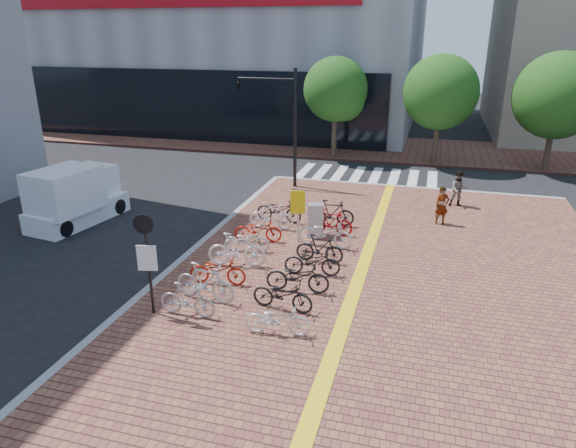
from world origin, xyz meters
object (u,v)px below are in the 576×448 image
(bike_4, at_px, (247,240))
(bike_1, at_px, (205,282))
(bike_3, at_px, (237,250))
(bike_9, at_px, (283,294))
(bike_11, at_px, (312,261))
(bike_13, at_px, (325,233))
(bike_5, at_px, (258,230))
(pedestrian_a, at_px, (442,206))
(notice_sign, at_px, (147,252))
(bike_8, at_px, (278,319))
(traffic_light_pole, at_px, (269,106))
(bike_2, at_px, (218,270))
(bike_15, at_px, (332,213))
(bike_12, at_px, (320,248))
(bike_7, at_px, (279,210))
(bike_14, at_px, (331,222))
(yellow_sign, at_px, (298,207))
(pedestrian_b, at_px, (459,189))
(bike_10, at_px, (298,276))
(box_truck, at_px, (75,196))
(utility_box, at_px, (315,220))
(bike_6, at_px, (271,216))
(bike_0, at_px, (187,300))

(bike_4, bearing_deg, bike_1, 171.19)
(bike_3, bearing_deg, bike_1, 168.78)
(bike_9, height_order, bike_11, bike_11)
(bike_11, height_order, bike_13, bike_13)
(bike_1, distance_m, bike_5, 4.59)
(pedestrian_a, height_order, notice_sign, notice_sign)
(bike_8, distance_m, traffic_light_pole, 14.22)
(bike_2, bearing_deg, bike_15, -28.70)
(bike_9, height_order, bike_12, bike_12)
(bike_2, distance_m, bike_5, 3.54)
(traffic_light_pole, bearing_deg, bike_3, -78.61)
(bike_3, height_order, notice_sign, notice_sign)
(bike_11, relative_size, notice_sign, 0.61)
(bike_7, xyz_separation_m, bike_14, (2.28, -0.85, 0.01))
(yellow_sign, bearing_deg, pedestrian_b, 46.09)
(bike_4, distance_m, bike_10, 3.45)
(yellow_sign, distance_m, box_truck, 9.36)
(utility_box, bearing_deg, bike_3, -119.39)
(bike_11, bearing_deg, box_truck, 69.99)
(bike_2, xyz_separation_m, bike_12, (2.62, 2.40, 0.03))
(bike_6, distance_m, bike_9, 6.25)
(traffic_light_pole, bearing_deg, bike_5, -75.52)
(bike_6, bearing_deg, bike_15, -70.17)
(utility_box, bearing_deg, bike_11, -78.53)
(bike_13, relative_size, pedestrian_a, 1.30)
(bike_0, xyz_separation_m, bike_9, (2.36, 1.01, -0.02))
(bike_15, relative_size, box_truck, 0.41)
(bike_6, relative_size, bike_10, 0.93)
(bike_12, height_order, yellow_sign, yellow_sign)
(bike_1, xyz_separation_m, bike_13, (2.47, 4.77, -0.04))
(bike_1, bearing_deg, bike_8, -107.75)
(bike_1, xyz_separation_m, bike_8, (2.49, -1.13, -0.13))
(traffic_light_pole, bearing_deg, bike_2, -80.47)
(bike_9, bearing_deg, pedestrian_b, -18.77)
(bike_4, height_order, pedestrian_a, pedestrian_a)
(traffic_light_pole, distance_m, box_truck, 9.74)
(pedestrian_b, bearing_deg, utility_box, -141.13)
(bike_10, height_order, bike_15, bike_15)
(bike_13, xyz_separation_m, bike_14, (-0.05, 1.21, -0.02))
(bike_4, relative_size, bike_14, 0.95)
(bike_10, relative_size, pedestrian_b, 1.20)
(bike_5, bearing_deg, bike_2, 167.25)
(bike_3, distance_m, bike_9, 3.22)
(bike_3, xyz_separation_m, utility_box, (1.85, 3.29, 0.05))
(bike_8, bearing_deg, bike_14, -7.50)
(bike_0, relative_size, bike_15, 0.91)
(bike_0, relative_size, notice_sign, 0.56)
(bike_11, bearing_deg, bike_7, 21.91)
(bike_6, height_order, pedestrian_a, pedestrian_a)
(bike_7, xyz_separation_m, box_truck, (-8.07, -1.95, 0.48))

